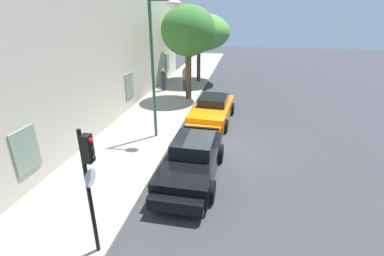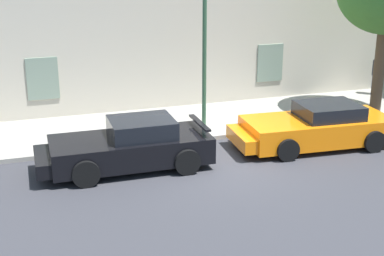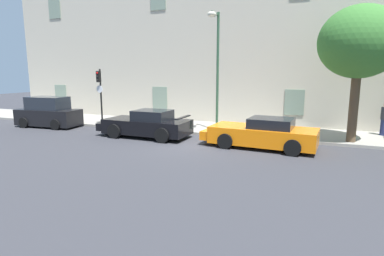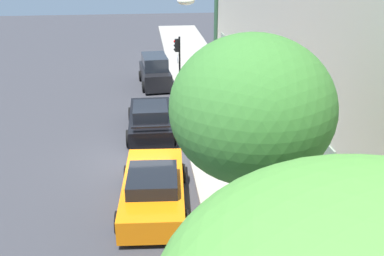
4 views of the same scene
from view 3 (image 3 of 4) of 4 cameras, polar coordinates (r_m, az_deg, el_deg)
ground_plane at (r=15.03m, az=-0.98°, el=-2.71°), size 80.00×80.00×0.00m
sidewalk at (r=18.55m, az=3.66°, el=-0.04°), size 60.00×3.81×0.14m
building_facade at (r=22.25m, az=7.20°, el=19.73°), size 33.25×4.37×14.12m
sportscar_red_lead at (r=16.50m, az=-8.63°, el=0.59°), size 4.88×2.15×1.42m
sportscar_yellow_flank at (r=14.40m, az=12.11°, el=-1.05°), size 5.15×2.39×1.35m
hatchback_parked at (r=21.23m, az=-24.68°, el=2.45°), size 4.00×2.00×1.86m
tree_near_kerb at (r=16.17m, az=28.20°, el=13.51°), size 3.55×3.55×6.13m
traffic_light at (r=19.90m, az=-16.45°, el=7.17°), size 0.44×0.36×3.39m
street_lamp at (r=16.80m, az=4.31°, el=13.79°), size 0.44×1.42×6.28m
pedestrian_strolling at (r=18.76m, az=31.62°, el=1.44°), size 0.52×0.52×1.68m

